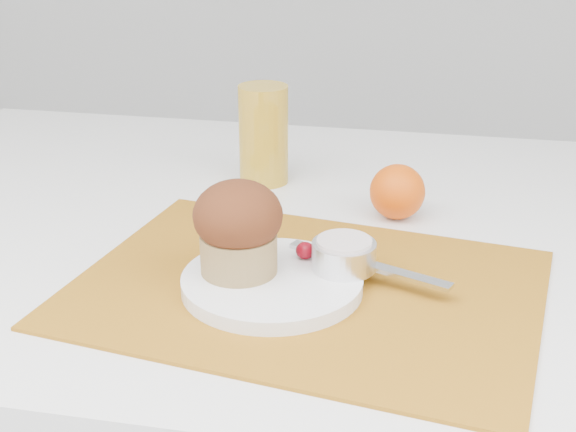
% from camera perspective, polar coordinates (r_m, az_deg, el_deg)
% --- Properties ---
extents(placemat, '(0.50, 0.40, 0.00)m').
position_cam_1_polar(placemat, '(0.81, 1.32, -5.15)').
color(placemat, '#A16516').
rests_on(placemat, table).
extents(plate, '(0.23, 0.23, 0.01)m').
position_cam_1_polar(plate, '(0.80, -1.14, -4.75)').
color(plate, white).
rests_on(plate, placemat).
extents(ramekin, '(0.07, 0.07, 0.03)m').
position_cam_1_polar(ramekin, '(0.81, 3.99, -2.82)').
color(ramekin, silver).
rests_on(ramekin, plate).
extents(cream, '(0.06, 0.06, 0.01)m').
position_cam_1_polar(cream, '(0.80, 4.02, -1.90)').
color(cream, silver).
rests_on(cream, ramekin).
extents(raspberry_near, '(0.02, 0.02, 0.02)m').
position_cam_1_polar(raspberry_near, '(0.83, 1.22, -2.46)').
color(raspberry_near, '#57020B').
rests_on(raspberry_near, plate).
extents(raspberry_far, '(0.02, 0.02, 0.02)m').
position_cam_1_polar(raspberry_far, '(0.83, 2.64, -2.62)').
color(raspberry_far, '#520216').
rests_on(raspberry_far, plate).
extents(butter_knife, '(0.17, 0.08, 0.00)m').
position_cam_1_polar(butter_knife, '(0.82, 5.69, -3.46)').
color(butter_knife, silver).
rests_on(butter_knife, plate).
extents(orange, '(0.07, 0.07, 0.07)m').
position_cam_1_polar(orange, '(0.98, 7.78, 1.72)').
color(orange, '#F15808').
rests_on(orange, table).
extents(juice_glass, '(0.08, 0.08, 0.13)m').
position_cam_1_polar(juice_glass, '(1.07, -1.75, 5.80)').
color(juice_glass, gold).
rests_on(juice_glass, table).
extents(muffin, '(0.09, 0.09, 0.10)m').
position_cam_1_polar(muffin, '(0.79, -3.57, -0.78)').
color(muffin, '#A3834F').
rests_on(muffin, plate).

